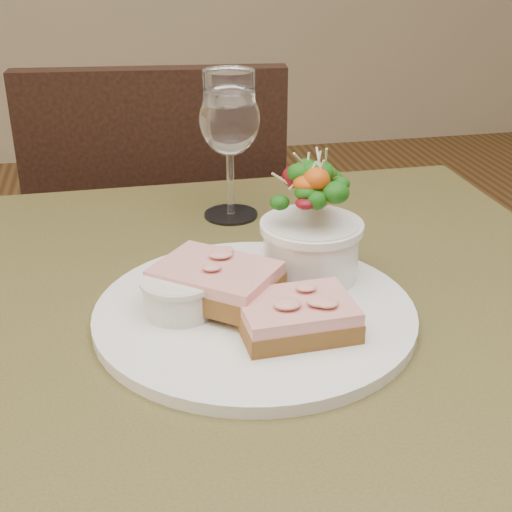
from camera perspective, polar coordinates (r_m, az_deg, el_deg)
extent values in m
cube|color=#42391C|center=(0.71, -0.87, -6.17)|extent=(0.80, 0.80, 0.04)
cylinder|color=black|center=(1.28, 11.52, -10.92)|extent=(0.05, 0.05, 0.71)
cube|color=black|center=(1.45, -7.16, -1.65)|extent=(0.46, 0.46, 0.04)
cube|color=black|center=(1.18, -7.89, 3.91)|extent=(0.42, 0.09, 0.45)
cube|color=black|center=(1.56, -6.71, -9.01)|extent=(0.40, 0.40, 0.45)
cylinder|color=white|center=(0.70, -0.10, -4.59)|extent=(0.31, 0.31, 0.01)
cube|color=#502B15|center=(0.65, 3.24, -5.27)|extent=(0.11, 0.08, 0.02)
cube|color=beige|center=(0.65, 3.27, -4.12)|extent=(0.10, 0.08, 0.01)
cube|color=#502B15|center=(0.69, -3.23, -2.45)|extent=(0.14, 0.14, 0.02)
cube|color=beige|center=(0.69, -3.26, -1.28)|extent=(0.14, 0.13, 0.01)
cylinder|color=silver|center=(0.68, -6.17, -3.13)|extent=(0.07, 0.07, 0.04)
cylinder|color=brown|center=(0.67, -6.23, -2.01)|extent=(0.06, 0.06, 0.01)
cylinder|color=white|center=(0.74, 4.41, 0.60)|extent=(0.10, 0.10, 0.06)
ellipsoid|color=#113D0B|center=(0.72, 4.56, 4.64)|extent=(0.09, 0.09, 0.06)
ellipsoid|color=#113D0B|center=(0.76, -5.28, -1.01)|extent=(0.04, 0.04, 0.01)
sphere|color=#8E070A|center=(0.75, -6.34, -1.10)|extent=(0.02, 0.02, 0.02)
cylinder|color=white|center=(0.94, -2.02, 3.33)|extent=(0.07, 0.07, 0.00)
cylinder|color=white|center=(0.92, -2.06, 6.05)|extent=(0.01, 0.01, 0.09)
ellipsoid|color=white|center=(0.90, -2.14, 10.87)|extent=(0.08, 0.08, 0.09)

